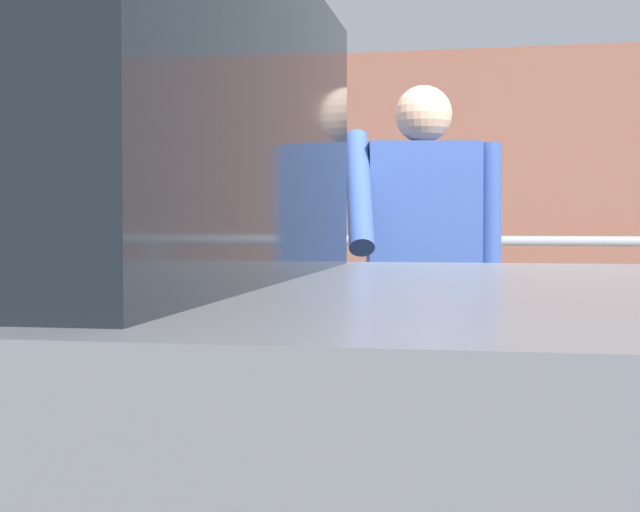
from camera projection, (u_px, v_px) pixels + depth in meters
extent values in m
cube|color=#9E9B93|center=(389.00, 464.00, 4.44)|extent=(36.00, 2.98, 0.12)
cylinder|color=slate|center=(262.00, 375.00, 3.55)|extent=(0.07, 0.07, 1.03)
cylinder|color=#939699|center=(262.00, 203.00, 3.53)|extent=(0.16, 0.16, 0.31)
sphere|color=silver|center=(262.00, 156.00, 3.52)|extent=(0.16, 0.16, 0.16)
cube|color=black|center=(255.00, 185.00, 3.44)|extent=(0.09, 0.01, 0.07)
cube|color=white|center=(255.00, 217.00, 3.45)|extent=(0.10, 0.01, 0.09)
cylinder|color=brown|center=(448.00, 405.00, 3.53)|extent=(0.15, 0.15, 0.81)
cylinder|color=brown|center=(396.00, 405.00, 3.53)|extent=(0.15, 0.15, 0.81)
cube|color=#2D478C|center=(423.00, 222.00, 3.50)|extent=(0.46, 0.31, 0.61)
sphere|color=tan|center=(423.00, 114.00, 3.49)|extent=(0.22, 0.22, 0.22)
cylinder|color=#2D478C|center=(489.00, 218.00, 3.50)|extent=(0.09, 0.09, 0.57)
cylinder|color=#2D478C|center=(359.00, 190.00, 3.32)|extent=(0.19, 0.47, 0.47)
cylinder|color=gray|center=(415.00, 240.00, 5.60)|extent=(24.00, 0.06, 0.06)
cylinder|color=gray|center=(415.00, 314.00, 5.62)|extent=(24.00, 0.05, 0.05)
cylinder|color=gray|center=(153.00, 316.00, 5.97)|extent=(0.06, 0.06, 1.00)
cylinder|color=gray|center=(415.00, 322.00, 5.62)|extent=(0.06, 0.06, 1.00)
cube|color=brown|center=(444.00, 210.00, 7.98)|extent=(32.00, 0.50, 2.69)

